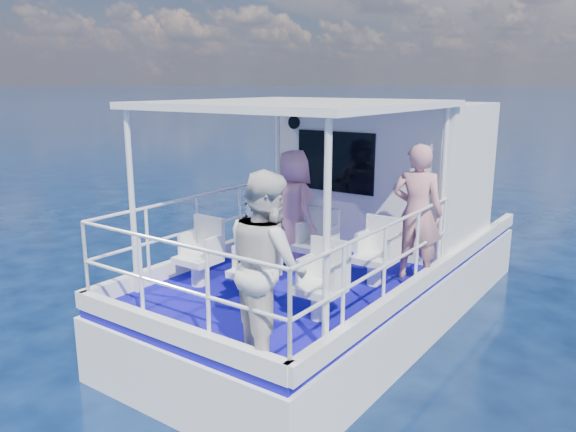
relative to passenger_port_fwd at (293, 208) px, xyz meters
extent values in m
plane|color=black|center=(0.42, -0.30, -1.71)|extent=(2000.00, 2000.00, 0.00)
cube|color=white|center=(0.42, 0.70, -1.71)|extent=(3.00, 7.00, 1.60)
cube|color=#110A90|center=(0.42, 0.70, -0.86)|extent=(2.90, 6.90, 0.10)
cube|color=white|center=(0.42, 2.00, 0.29)|extent=(2.85, 2.00, 2.20)
cube|color=white|center=(0.42, -0.50, 1.43)|extent=(3.00, 3.20, 0.08)
cylinder|color=white|center=(-0.93, -2.00, 0.29)|extent=(0.07, 0.07, 2.20)
cylinder|color=white|center=(1.77, -2.00, 0.29)|extent=(0.07, 0.07, 2.20)
cylinder|color=white|center=(-0.93, 0.90, 0.29)|extent=(0.07, 0.07, 2.20)
cylinder|color=white|center=(1.77, 0.90, 0.29)|extent=(0.07, 0.07, 2.20)
cube|color=white|center=(-0.48, -0.10, -0.62)|extent=(0.48, 0.46, 0.38)
cube|color=white|center=(0.42, -0.10, -0.62)|extent=(0.48, 0.46, 0.38)
cube|color=white|center=(1.32, -0.10, -0.62)|extent=(0.48, 0.46, 0.38)
cube|color=white|center=(-0.48, -1.40, -0.62)|extent=(0.48, 0.46, 0.38)
cube|color=white|center=(0.42, -1.40, -0.62)|extent=(0.48, 0.46, 0.38)
cube|color=white|center=(1.32, -1.40, -0.62)|extent=(0.48, 0.46, 0.38)
imported|color=#D18795|center=(0.00, 0.00, 0.00)|extent=(0.73, 0.64, 1.61)
imported|color=#C98286|center=(1.64, 0.39, 0.08)|extent=(0.72, 0.56, 1.77)
imported|color=silver|center=(1.37, -2.37, 0.07)|extent=(1.07, 1.00, 1.75)
cube|color=black|center=(-0.50, -0.14, -0.20)|extent=(0.35, 0.20, 0.46)
cube|color=black|center=(0.44, -1.41, -0.19)|extent=(0.31, 0.17, 0.47)
cube|color=black|center=(-0.48, -0.14, 0.06)|extent=(0.10, 0.06, 0.06)
camera|label=1|loc=(4.34, -6.20, 1.67)|focal=35.00mm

